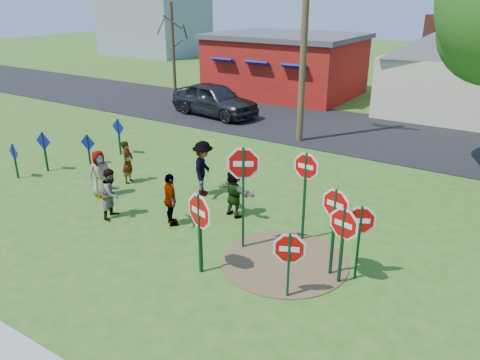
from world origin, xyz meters
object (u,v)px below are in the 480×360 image
object	(u,v)px
utility_pole	(305,27)
suv	(215,99)
stop_sign_b	(306,175)
person_b	(128,162)
person_a	(100,174)
stop_sign_d	(360,225)
stop_sign_a	(199,217)
stop_sign_c	(335,213)

from	to	relation	value
utility_pole	suv	bearing A→B (deg)	163.72
stop_sign_b	person_b	size ratio (longest dim) A/B	1.72
person_a	suv	size ratio (longest dim) A/B	0.30
stop_sign_d	person_a	distance (m)	8.89
suv	stop_sign_d	bearing A→B (deg)	-124.57
stop_sign_a	utility_pole	distance (m)	11.98
stop_sign_b	utility_pole	xyz separation A→B (m)	(-4.16, 8.30, 3.10)
person_b	utility_pole	distance (m)	9.39
utility_pole	person_b	bearing A→B (deg)	-110.33
person_b	stop_sign_c	bearing A→B (deg)	-120.84
person_b	suv	world-z (taller)	suv
stop_sign_d	person_a	world-z (taller)	stop_sign_d
stop_sign_c	person_b	xyz separation A→B (m)	(-8.40, 1.65, -0.88)
stop_sign_a	suv	xyz separation A→B (m)	(-8.83, 12.86, -0.55)
stop_sign_a	stop_sign_d	world-z (taller)	stop_sign_a
person_a	utility_pole	distance (m)	10.51
stop_sign_c	person_b	distance (m)	8.60
stop_sign_a	person_b	distance (m)	6.61
stop_sign_a	stop_sign_b	xyz separation A→B (m)	(1.36, 2.80, 0.44)
stop_sign_b	utility_pole	distance (m)	9.79
stop_sign_b	person_b	xyz separation A→B (m)	(-7.07, 0.44, -1.15)
person_b	suv	xyz separation A→B (m)	(-3.12, 9.61, 0.16)
person_b	suv	bearing A→B (deg)	-1.72
stop_sign_c	stop_sign_d	world-z (taller)	stop_sign_c
stop_sign_b	stop_sign_c	size ratio (longest dim) A/B	1.12
stop_sign_b	suv	xyz separation A→B (m)	(-10.20, 10.06, -0.99)
stop_sign_c	person_a	world-z (taller)	stop_sign_c
person_a	person_b	bearing A→B (deg)	23.32
stop_sign_a	stop_sign_d	distance (m)	3.70
person_a	person_b	xyz separation A→B (m)	(-0.09, 1.35, -0.02)
person_a	person_b	world-z (taller)	person_a
person_a	utility_pole	xyz separation A→B (m)	(2.82, 9.20, 4.23)
stop_sign_c	person_a	xyz separation A→B (m)	(-8.31, 0.30, -0.86)
stop_sign_a	person_a	world-z (taller)	stop_sign_a
stop_sign_a	stop_sign_b	world-z (taller)	stop_sign_b
stop_sign_b	utility_pole	bearing A→B (deg)	119.97
stop_sign_c	person_a	bearing A→B (deg)	-169.66
stop_sign_a	person_a	xyz separation A→B (m)	(-5.62, 1.90, -0.69)
suv	person_b	bearing A→B (deg)	-154.02
person_b	person_a	bearing A→B (deg)	164.15
stop_sign_c	person_b	size ratio (longest dim) A/B	1.54
stop_sign_a	suv	bearing A→B (deg)	141.79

